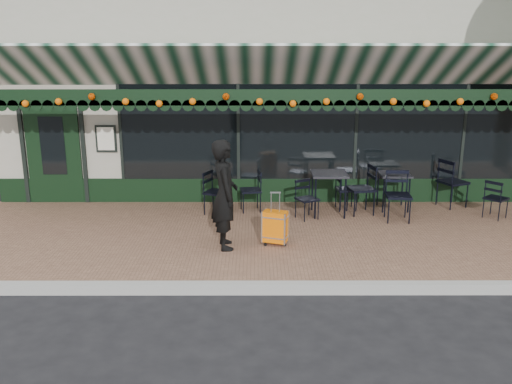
{
  "coord_description": "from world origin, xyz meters",
  "views": [
    {
      "loc": [
        -0.66,
        -6.99,
        3.33
      ],
      "look_at": [
        -0.64,
        1.6,
        1.0
      ],
      "focal_mm": 38.0,
      "sensor_mm": 36.0,
      "label": 1
    }
  ],
  "objects_px": {
    "suitcase": "(275,227)",
    "chair_a_right": "(453,183)",
    "cafe_table_a": "(394,177)",
    "chair_b_front": "(307,200)",
    "chair_a_front": "(398,196)",
    "woman": "(225,195)",
    "chair_a_left": "(361,189)",
    "chair_b_left": "(251,191)",
    "chair_solo": "(216,193)",
    "cafe_table_b": "(329,177)",
    "chair_a_extra": "(496,199)",
    "chair_b_right": "(346,190)"
  },
  "relations": [
    {
      "from": "chair_a_right",
      "to": "chair_b_left",
      "type": "bearing_deg",
      "value": 70.84
    },
    {
      "from": "cafe_table_b",
      "to": "chair_b_right",
      "type": "distance_m",
      "value": 0.63
    },
    {
      "from": "chair_b_right",
      "to": "chair_solo",
      "type": "bearing_deg",
      "value": 90.67
    },
    {
      "from": "cafe_table_b",
      "to": "chair_b_left",
      "type": "distance_m",
      "value": 1.56
    },
    {
      "from": "cafe_table_b",
      "to": "chair_b_front",
      "type": "relative_size",
      "value": 1.11
    },
    {
      "from": "suitcase",
      "to": "woman",
      "type": "bearing_deg",
      "value": -152.69
    },
    {
      "from": "chair_solo",
      "to": "chair_b_front",
      "type": "bearing_deg",
      "value": -76.35
    },
    {
      "from": "chair_a_left",
      "to": "chair_solo",
      "type": "bearing_deg",
      "value": -100.26
    },
    {
      "from": "chair_a_front",
      "to": "chair_b_front",
      "type": "height_order",
      "value": "chair_a_front"
    },
    {
      "from": "chair_a_right",
      "to": "chair_b_front",
      "type": "relative_size",
      "value": 1.33
    },
    {
      "from": "cafe_table_b",
      "to": "chair_a_extra",
      "type": "distance_m",
      "value": 3.18
    },
    {
      "from": "chair_b_left",
      "to": "chair_a_left",
      "type": "bearing_deg",
      "value": 76.44
    },
    {
      "from": "cafe_table_b",
      "to": "chair_b_front",
      "type": "distance_m",
      "value": 0.64
    },
    {
      "from": "suitcase",
      "to": "chair_a_left",
      "type": "relative_size",
      "value": 0.92
    },
    {
      "from": "suitcase",
      "to": "cafe_table_a",
      "type": "height_order",
      "value": "suitcase"
    },
    {
      "from": "chair_b_left",
      "to": "chair_solo",
      "type": "distance_m",
      "value": 0.69
    },
    {
      "from": "cafe_table_a",
      "to": "chair_a_extra",
      "type": "bearing_deg",
      "value": -18.15
    },
    {
      "from": "cafe_table_a",
      "to": "cafe_table_b",
      "type": "relative_size",
      "value": 0.88
    },
    {
      "from": "chair_a_right",
      "to": "chair_b_left",
      "type": "distance_m",
      "value": 4.12
    },
    {
      "from": "woman",
      "to": "suitcase",
      "type": "height_order",
      "value": "woman"
    },
    {
      "from": "chair_a_left",
      "to": "chair_a_right",
      "type": "bearing_deg",
      "value": 93.22
    },
    {
      "from": "chair_a_front",
      "to": "chair_b_right",
      "type": "bearing_deg",
      "value": 142.87
    },
    {
      "from": "chair_a_extra",
      "to": "chair_b_left",
      "type": "bearing_deg",
      "value": 43.64
    },
    {
      "from": "chair_solo",
      "to": "chair_a_front",
      "type": "bearing_deg",
      "value": -73.23
    },
    {
      "from": "cafe_table_a",
      "to": "chair_b_front",
      "type": "relative_size",
      "value": 0.98
    },
    {
      "from": "woman",
      "to": "chair_a_left",
      "type": "xyz_separation_m",
      "value": [
        2.55,
        1.84,
        -0.4
      ]
    },
    {
      "from": "cafe_table_a",
      "to": "chair_a_front",
      "type": "relative_size",
      "value": 0.78
    },
    {
      "from": "suitcase",
      "to": "chair_b_left",
      "type": "distance_m",
      "value": 1.94
    },
    {
      "from": "woman",
      "to": "cafe_table_a",
      "type": "xyz_separation_m",
      "value": [
        3.25,
        2.13,
        -0.22
      ]
    },
    {
      "from": "chair_b_front",
      "to": "suitcase",
      "type": "bearing_deg",
      "value": -143.67
    },
    {
      "from": "chair_a_extra",
      "to": "chair_b_right",
      "type": "distance_m",
      "value": 2.81
    },
    {
      "from": "chair_a_left",
      "to": "chair_b_right",
      "type": "xyz_separation_m",
      "value": [
        -0.24,
        0.27,
        -0.08
      ]
    },
    {
      "from": "chair_a_left",
      "to": "chair_b_left",
      "type": "height_order",
      "value": "chair_a_left"
    },
    {
      "from": "chair_a_extra",
      "to": "chair_b_front",
      "type": "xyz_separation_m",
      "value": [
        -3.59,
        -0.04,
        -0.0
      ]
    },
    {
      "from": "chair_a_right",
      "to": "woman",
      "type": "bearing_deg",
      "value": 93.84
    },
    {
      "from": "suitcase",
      "to": "chair_a_right",
      "type": "distance_m",
      "value": 4.3
    },
    {
      "from": "chair_b_right",
      "to": "chair_b_front",
      "type": "relative_size",
      "value": 1.08
    },
    {
      "from": "chair_a_left",
      "to": "chair_a_extra",
      "type": "xyz_separation_m",
      "value": [
        2.51,
        -0.3,
        -0.11
      ]
    },
    {
      "from": "chair_a_left",
      "to": "chair_solo",
      "type": "distance_m",
      "value": 2.81
    },
    {
      "from": "chair_a_extra",
      "to": "chair_solo",
      "type": "distance_m",
      "value": 5.33
    },
    {
      "from": "woman",
      "to": "cafe_table_a",
      "type": "height_order",
      "value": "woman"
    },
    {
      "from": "cafe_table_b",
      "to": "chair_b_right",
      "type": "relative_size",
      "value": 1.03
    },
    {
      "from": "woman",
      "to": "chair_a_extra",
      "type": "relative_size",
      "value": 2.34
    },
    {
      "from": "cafe_table_b",
      "to": "chair_a_left",
      "type": "relative_size",
      "value": 0.86
    },
    {
      "from": "chair_a_left",
      "to": "chair_b_right",
      "type": "relative_size",
      "value": 1.19
    },
    {
      "from": "suitcase",
      "to": "chair_a_left",
      "type": "xyz_separation_m",
      "value": [
        1.73,
        1.72,
        0.19
      ]
    },
    {
      "from": "woman",
      "to": "chair_a_right",
      "type": "height_order",
      "value": "woman"
    },
    {
      "from": "cafe_table_b",
      "to": "chair_solo",
      "type": "relative_size",
      "value": 0.98
    },
    {
      "from": "cafe_table_b",
      "to": "chair_a_front",
      "type": "bearing_deg",
      "value": -17.5
    },
    {
      "from": "chair_a_right",
      "to": "suitcase",
      "type": "bearing_deg",
      "value": 97.43
    }
  ]
}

